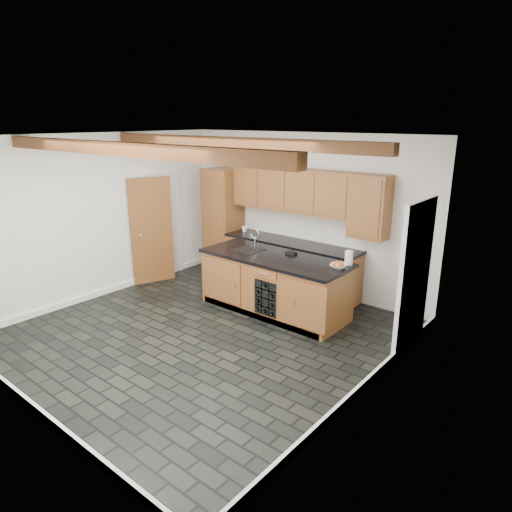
{
  "coord_description": "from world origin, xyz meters",
  "views": [
    {
      "loc": [
        4.47,
        -4.21,
        3.03
      ],
      "look_at": [
        0.33,
        0.8,
        1.06
      ],
      "focal_mm": 32.0,
      "sensor_mm": 36.0,
      "label": 1
    }
  ],
  "objects_px": {
    "island": "(274,284)",
    "fruit_bowl": "(338,266)",
    "kitchen_scale": "(291,252)",
    "paper_towel": "(349,258)"
  },
  "relations": [
    {
      "from": "fruit_bowl",
      "to": "paper_towel",
      "type": "relative_size",
      "value": 1.16
    },
    {
      "from": "island",
      "to": "fruit_bowl",
      "type": "distance_m",
      "value": 1.19
    },
    {
      "from": "island",
      "to": "kitchen_scale",
      "type": "xyz_separation_m",
      "value": [
        0.13,
        0.29,
        0.49
      ]
    },
    {
      "from": "fruit_bowl",
      "to": "kitchen_scale",
      "type": "bearing_deg",
      "value": 170.97
    },
    {
      "from": "island",
      "to": "kitchen_scale",
      "type": "height_order",
      "value": "kitchen_scale"
    },
    {
      "from": "island",
      "to": "paper_towel",
      "type": "height_order",
      "value": "paper_towel"
    },
    {
      "from": "kitchen_scale",
      "to": "fruit_bowl",
      "type": "height_order",
      "value": "fruit_bowl"
    },
    {
      "from": "island",
      "to": "paper_towel",
      "type": "xyz_separation_m",
      "value": [
        1.11,
        0.37,
        0.57
      ]
    },
    {
      "from": "kitchen_scale",
      "to": "fruit_bowl",
      "type": "bearing_deg",
      "value": -7.74
    },
    {
      "from": "island",
      "to": "fruit_bowl",
      "type": "relative_size",
      "value": 10.02
    }
  ]
}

